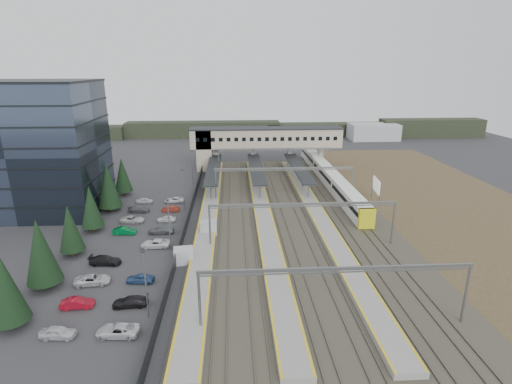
{
  "coord_description": "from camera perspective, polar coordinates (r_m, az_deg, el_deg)",
  "views": [
    {
      "loc": [
        1.71,
        -63.66,
        26.5
      ],
      "look_at": [
        5.84,
        7.94,
        4.0
      ],
      "focal_mm": 28.0,
      "sensor_mm": 36.0,
      "label": 1
    }
  ],
  "objects": [
    {
      "name": "conifer_row",
      "position": [
        67.87,
        -23.57,
        -2.71
      ],
      "size": [
        4.42,
        49.82,
        9.5
      ],
      "color": "black",
      "rests_on": "ground"
    },
    {
      "name": "car_park",
      "position": [
        63.59,
        -16.93,
        -7.42
      ],
      "size": [
        10.6,
        44.69,
        1.27
      ],
      "color": "silver",
      "rests_on": "ground"
    },
    {
      "name": "train",
      "position": [
        96.35,
        10.2,
        2.41
      ],
      "size": [
        2.81,
        58.68,
        3.54
      ],
      "color": "white",
      "rests_on": "ground"
    },
    {
      "name": "footbridge",
      "position": [
        107.44,
        -0.05,
        7.47
      ],
      "size": [
        40.4,
        6.4,
        11.2
      ],
      "color": "#A49984",
      "rests_on": "ground"
    },
    {
      "name": "gantries",
      "position": [
        70.49,
        5.24,
        0.44
      ],
      "size": [
        28.4,
        62.28,
        7.17
      ],
      "color": "slate",
      "rests_on": "ground"
    },
    {
      "name": "ground",
      "position": [
        68.97,
        -4.49,
        -5.23
      ],
      "size": [
        220.0,
        220.0,
        0.0
      ],
      "primitive_type": "plane",
      "color": "#2B2B2D",
      "rests_on": "ground"
    },
    {
      "name": "relay_cabin_far",
      "position": [
        66.21,
        -6.78,
        -5.16
      ],
      "size": [
        2.76,
        2.34,
        2.44
      ],
      "color": "#A8ABAE",
      "rests_on": "ground"
    },
    {
      "name": "treeline_far",
      "position": [
        159.24,
        4.77,
        8.86
      ],
      "size": [
        170.0,
        19.0,
        7.0
      ],
      "color": "black",
      "rests_on": "ground"
    },
    {
      "name": "lampposts",
      "position": [
        69.27,
        -11.18,
        -1.59
      ],
      "size": [
        0.5,
        53.25,
        8.07
      ],
      "color": "slate",
      "rests_on": "ground"
    },
    {
      "name": "scrub_east",
      "position": [
        85.37,
        27.42,
        -2.68
      ],
      "size": [
        34.0,
        120.0,
        0.06
      ],
      "color": "#433320",
      "rests_on": "ground"
    },
    {
      "name": "office_building",
      "position": [
        85.74,
        -29.49,
        5.56
      ],
      "size": [
        24.3,
        18.3,
        24.3
      ],
      "color": "#313B4F",
      "rests_on": "ground"
    },
    {
      "name": "relay_cabin_near",
      "position": [
        57.81,
        -10.31,
        -8.94
      ],
      "size": [
        2.88,
        2.26,
        2.23
      ],
      "color": "#A8ABAE",
      "rests_on": "ground"
    },
    {
      "name": "fence",
      "position": [
        73.7,
        -9.5,
        -3.07
      ],
      "size": [
        0.08,
        90.0,
        2.0
      ],
      "color": "#26282B",
      "rests_on": "ground"
    },
    {
      "name": "canopies",
      "position": [
        93.58,
        0.04,
        3.46
      ],
      "size": [
        23.1,
        30.0,
        3.28
      ],
      "color": "black",
      "rests_on": "ground"
    },
    {
      "name": "rail_corridor",
      "position": [
        73.88,
        2.85,
        -3.38
      ],
      "size": [
        34.0,
        90.0,
        0.92
      ],
      "color": "#373329",
      "rests_on": "ground"
    },
    {
      "name": "billboard",
      "position": [
        85.79,
        16.81,
        0.81
      ],
      "size": [
        0.78,
        5.51,
        4.62
      ],
      "color": "slate",
      "rests_on": "ground"
    }
  ]
}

